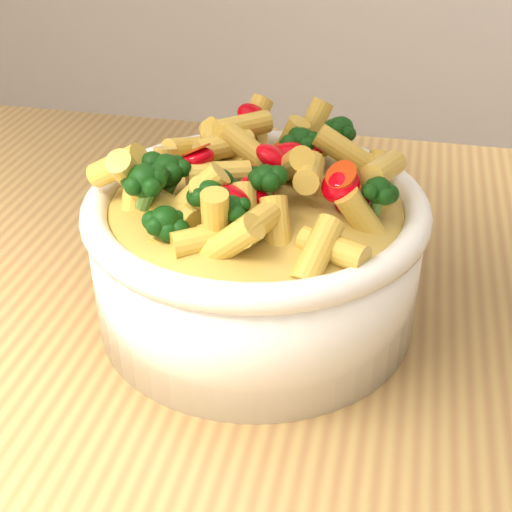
# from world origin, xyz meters

# --- Properties ---
(table) EXTENTS (1.20, 0.80, 0.90)m
(table) POSITION_xyz_m (0.00, 0.00, 0.80)
(table) COLOR #A48046
(table) RESTS_ON ground
(serving_bowl) EXTENTS (0.23, 0.23, 0.10)m
(serving_bowl) POSITION_xyz_m (-0.08, 0.06, 0.95)
(serving_bowl) COLOR white
(serving_bowl) RESTS_ON table
(pasta_salad) EXTENTS (0.18, 0.18, 0.04)m
(pasta_salad) POSITION_xyz_m (-0.08, 0.06, 1.01)
(pasta_salad) COLOR #F3C94C
(pasta_salad) RESTS_ON serving_bowl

